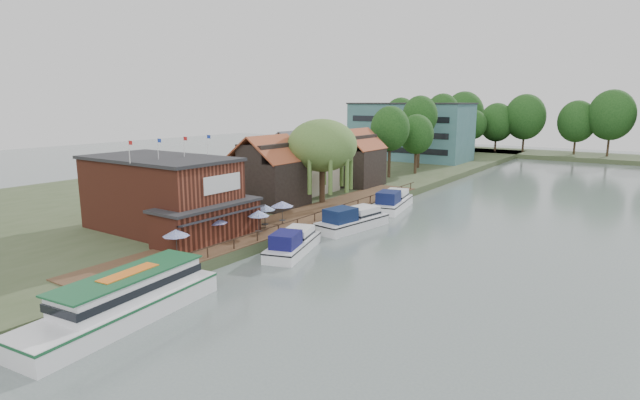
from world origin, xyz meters
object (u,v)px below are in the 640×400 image
Objects in this scene: umbrella_1 at (216,230)px; umbrella_4 at (282,212)px; swan at (116,307)px; umbrella_2 at (259,223)px; cruiser_2 at (393,199)px; umbrella_3 at (265,216)px; cruiser_1 at (353,217)px; willow at (322,161)px; cruiser_0 at (293,240)px; pub at (174,196)px; cottage_b at (298,161)px; umbrella_0 at (177,244)px; hotel_block at (410,131)px; cottage_c at (355,157)px; cottage_a at (268,171)px; tour_boat at (121,298)px.

umbrella_1 is 8.88m from umbrella_4.
umbrella_4 is (0.44, 8.86, 0.00)m from umbrella_1.
umbrella_4 is 5.40× the size of swan.
umbrella_2 is 22.40m from cruiser_2.
cruiser_1 is at bearing 57.71° from umbrella_3.
willow is 1.08× the size of cruiser_0.
pub reaches higher than cruiser_0.
umbrella_1 is (10.06, -25.54, -2.96)m from cottage_b.
willow is 21.06m from umbrella_1.
cruiser_1 is at bearing -35.93° from willow.
willow is 25.95m from umbrella_0.
umbrella_4 is (0.37, 2.29, 0.00)m from umbrella_3.
umbrella_2 reaches higher than cruiser_1.
hotel_block is 60.20m from cruiser_1.
umbrella_0 and umbrella_2 have the same top height.
hotel_block reaches higher than umbrella_4.
cruiser_1 is at bearing 51.54° from pub.
umbrella_1 is (-0.67, 4.91, 0.00)m from umbrella_0.
cruiser_0 is at bearing -64.12° from willow.
cottage_c is at bearing 103.75° from umbrella_2.
hotel_block reaches higher than cottage_b.
hotel_block is 37.90m from cottage_c.
cottage_a is at bearing 110.63° from swan.
cottage_a is 22.06m from umbrella_0.
cruiser_2 is at bearing 83.31° from umbrella_0.
pub is at bearing -119.57° from cruiser_1.
umbrella_4 is at bearing 119.59° from cruiser_0.
umbrella_0 is 10.42m from cruiser_0.
cruiser_2 is (14.40, 0.82, -3.94)m from cottage_b.
cottage_a reaches higher than umbrella_4.
cruiser_2 is 0.78× the size of tour_boat.
cruiser_0 is at bearing -54.07° from cottage_b.
umbrella_2 is (8.42, -11.35, -2.96)m from cottage_a.
cruiser_2 is (18.40, -45.18, -5.84)m from hotel_block.
cottage_c is 3.58× the size of umbrella_0.
swan is at bearing -69.60° from umbrella_0.
swan is (3.44, -12.35, -2.07)m from umbrella_1.
cruiser_1 is (4.86, 5.98, -1.01)m from umbrella_4.
umbrella_0 is at bearing -80.31° from cottage_c.
hotel_block reaches higher than willow.
pub is at bearing -135.47° from umbrella_3.
cruiser_1 is at bearing 76.81° from umbrella_0.
umbrella_1 is 14.14m from tour_boat.
umbrella_3 reaches higher than cruiser_2.
cruiser_1 is (11.36, -19.70, -3.97)m from cottage_c.
cottage_c reaches higher than pub.
umbrella_2 is at bearing 165.17° from cruiser_0.
umbrella_0 is (6.73, -39.45, -2.96)m from cottage_c.
pub is 2.08× the size of cottage_b.
pub is at bearing 141.03° from umbrella_0.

